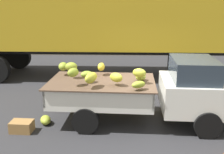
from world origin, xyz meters
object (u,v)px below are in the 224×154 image
(semi_trailer, at_px, (89,15))
(produce_crate, at_px, (22,126))
(pickup_truck, at_px, (175,90))
(fallen_banana_bunch_near_tailgate, at_px, (46,120))

(semi_trailer, xyz_separation_m, produce_crate, (-1.13, -5.20, -2.41))
(pickup_truck, height_order, semi_trailer, semi_trailer)
(pickup_truck, bearing_deg, produce_crate, -167.38)
(produce_crate, bearing_deg, pickup_truck, 9.39)
(pickup_truck, relative_size, fallen_banana_bunch_near_tailgate, 12.33)
(fallen_banana_bunch_near_tailgate, bearing_deg, pickup_truck, 3.35)
(semi_trailer, distance_m, produce_crate, 5.84)
(pickup_truck, bearing_deg, fallen_banana_bunch_near_tailgate, -173.42)
(pickup_truck, distance_m, produce_crate, 3.91)
(semi_trailer, relative_size, fallen_banana_bunch_near_tailgate, 30.39)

